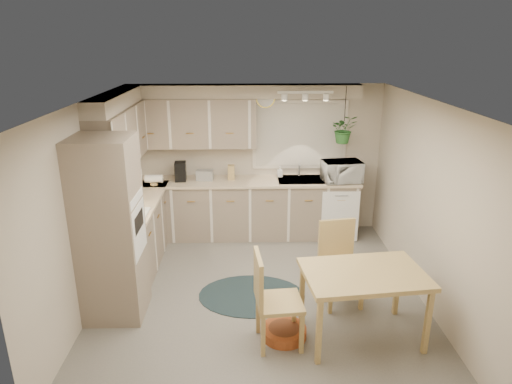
% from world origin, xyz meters
% --- Properties ---
extents(floor, '(4.20, 4.20, 0.00)m').
position_xyz_m(floor, '(0.00, 0.00, 0.00)').
color(floor, slate).
rests_on(floor, ground).
extents(ceiling, '(4.20, 4.20, 0.00)m').
position_xyz_m(ceiling, '(0.00, 0.00, 2.40)').
color(ceiling, silver).
rests_on(ceiling, wall_back).
extents(wall_back, '(4.00, 0.04, 2.40)m').
position_xyz_m(wall_back, '(0.00, 2.10, 1.20)').
color(wall_back, '#B6AA96').
rests_on(wall_back, floor).
extents(wall_front, '(4.00, 0.04, 2.40)m').
position_xyz_m(wall_front, '(0.00, -2.10, 1.20)').
color(wall_front, '#B6AA96').
rests_on(wall_front, floor).
extents(wall_left, '(0.04, 4.20, 2.40)m').
position_xyz_m(wall_left, '(-2.00, 0.00, 1.20)').
color(wall_left, '#B6AA96').
rests_on(wall_left, floor).
extents(wall_right, '(0.04, 4.20, 2.40)m').
position_xyz_m(wall_right, '(2.00, 0.00, 1.20)').
color(wall_right, '#B6AA96').
rests_on(wall_right, floor).
extents(base_cab_left, '(0.60, 1.85, 0.90)m').
position_xyz_m(base_cab_left, '(-1.70, 0.88, 0.45)').
color(base_cab_left, gray).
rests_on(base_cab_left, floor).
extents(base_cab_back, '(3.60, 0.60, 0.90)m').
position_xyz_m(base_cab_back, '(-0.20, 1.80, 0.45)').
color(base_cab_back, gray).
rests_on(base_cab_back, floor).
extents(counter_left, '(0.64, 1.89, 0.04)m').
position_xyz_m(counter_left, '(-1.69, 0.88, 0.92)').
color(counter_left, '#CBAF94').
rests_on(counter_left, base_cab_left).
extents(counter_back, '(3.64, 0.64, 0.04)m').
position_xyz_m(counter_back, '(-0.20, 1.79, 0.92)').
color(counter_back, '#CBAF94').
rests_on(counter_back, base_cab_back).
extents(oven_stack, '(0.65, 0.65, 2.10)m').
position_xyz_m(oven_stack, '(-1.68, -0.38, 1.05)').
color(oven_stack, gray).
rests_on(oven_stack, floor).
extents(wall_oven_face, '(0.02, 0.56, 0.58)m').
position_xyz_m(wall_oven_face, '(-1.35, -0.38, 1.05)').
color(wall_oven_face, white).
rests_on(wall_oven_face, oven_stack).
extents(upper_cab_left, '(0.35, 2.00, 0.75)m').
position_xyz_m(upper_cab_left, '(-1.82, 1.00, 1.83)').
color(upper_cab_left, gray).
rests_on(upper_cab_left, wall_left).
extents(upper_cab_back, '(2.00, 0.35, 0.75)m').
position_xyz_m(upper_cab_back, '(-1.00, 1.93, 1.83)').
color(upper_cab_back, gray).
rests_on(upper_cab_back, wall_back).
extents(soffit_left, '(0.30, 2.00, 0.20)m').
position_xyz_m(soffit_left, '(-1.85, 1.00, 2.30)').
color(soffit_left, '#B6AA96').
rests_on(soffit_left, wall_left).
extents(soffit_back, '(3.60, 0.30, 0.20)m').
position_xyz_m(soffit_back, '(-0.20, 1.95, 2.30)').
color(soffit_back, '#B6AA96').
rests_on(soffit_back, wall_back).
extents(cooktop, '(0.52, 0.58, 0.02)m').
position_xyz_m(cooktop, '(-1.68, 0.30, 0.94)').
color(cooktop, white).
rests_on(cooktop, counter_left).
extents(range_hood, '(0.40, 0.60, 0.14)m').
position_xyz_m(range_hood, '(-1.70, 0.30, 1.40)').
color(range_hood, white).
rests_on(range_hood, upper_cab_left).
extents(window_blinds, '(1.40, 0.02, 1.00)m').
position_xyz_m(window_blinds, '(0.70, 2.07, 1.60)').
color(window_blinds, beige).
rests_on(window_blinds, wall_back).
extents(window_frame, '(1.50, 0.02, 1.10)m').
position_xyz_m(window_frame, '(0.70, 2.08, 1.60)').
color(window_frame, beige).
rests_on(window_frame, wall_back).
extents(sink, '(0.70, 0.48, 0.10)m').
position_xyz_m(sink, '(0.70, 1.80, 0.90)').
color(sink, '#9EA1A5').
rests_on(sink, counter_back).
extents(dishwasher_front, '(0.58, 0.02, 0.83)m').
position_xyz_m(dishwasher_front, '(1.30, 1.49, 0.42)').
color(dishwasher_front, white).
rests_on(dishwasher_front, base_cab_back).
extents(track_light_bar, '(0.80, 0.04, 0.04)m').
position_xyz_m(track_light_bar, '(0.70, 1.55, 2.33)').
color(track_light_bar, white).
rests_on(track_light_bar, ceiling).
extents(wall_clock, '(0.30, 0.03, 0.30)m').
position_xyz_m(wall_clock, '(0.15, 2.07, 2.18)').
color(wall_clock, '#D7C14B').
rests_on(wall_clock, wall_back).
extents(dining_table, '(1.33, 0.97, 0.78)m').
position_xyz_m(dining_table, '(1.05, -0.91, 0.39)').
color(dining_table, tan).
rests_on(dining_table, floor).
extents(chair_left, '(0.53, 0.53, 1.03)m').
position_xyz_m(chair_left, '(0.18, -0.98, 0.52)').
color(chair_left, tan).
rests_on(chair_left, floor).
extents(chair_back, '(0.55, 0.55, 1.01)m').
position_xyz_m(chair_back, '(0.97, -0.24, 0.50)').
color(chair_back, tan).
rests_on(chair_back, floor).
extents(braided_rug, '(1.39, 1.08, 0.01)m').
position_xyz_m(braided_rug, '(-0.10, -0.06, 0.01)').
color(braided_rug, black).
rests_on(braided_rug, floor).
extents(pet_bed, '(0.49, 0.49, 0.11)m').
position_xyz_m(pet_bed, '(0.24, -0.89, 0.06)').
color(pet_bed, '#A04620').
rests_on(pet_bed, floor).
extents(microwave, '(0.62, 0.40, 0.40)m').
position_xyz_m(microwave, '(1.33, 1.70, 1.14)').
color(microwave, white).
rests_on(microwave, counter_back).
extents(soap_bottle, '(0.10, 0.18, 0.08)m').
position_xyz_m(soap_bottle, '(0.38, 1.95, 0.98)').
color(soap_bottle, white).
rests_on(soap_bottle, counter_back).
extents(hanging_plant, '(0.41, 0.45, 0.33)m').
position_xyz_m(hanging_plant, '(1.32, 1.70, 1.72)').
color(hanging_plant, '#296026').
rests_on(hanging_plant, ceiling).
extents(coffee_maker, '(0.18, 0.22, 0.30)m').
position_xyz_m(coffee_maker, '(-1.18, 1.80, 1.09)').
color(coffee_maker, black).
rests_on(coffee_maker, counter_back).
extents(toaster, '(0.28, 0.17, 0.16)m').
position_xyz_m(toaster, '(-0.81, 1.82, 1.02)').
color(toaster, '#9EA1A5').
rests_on(toaster, counter_back).
extents(knife_block, '(0.11, 0.11, 0.23)m').
position_xyz_m(knife_block, '(-0.39, 1.85, 1.05)').
color(knife_block, tan).
rests_on(knife_block, counter_back).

